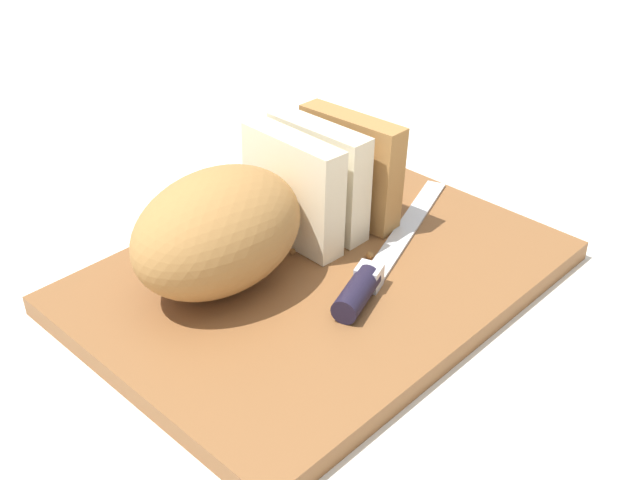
% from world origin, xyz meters
% --- Properties ---
extents(ground_plane, '(3.00, 3.00, 0.00)m').
position_xyz_m(ground_plane, '(0.00, 0.00, 0.00)').
color(ground_plane, silver).
extents(cutting_board, '(0.42, 0.32, 0.02)m').
position_xyz_m(cutting_board, '(0.00, 0.00, 0.01)').
color(cutting_board, brown).
rests_on(cutting_board, ground_plane).
extents(bread_loaf, '(0.26, 0.12, 0.11)m').
position_xyz_m(bread_loaf, '(-0.03, 0.05, 0.07)').
color(bread_loaf, '#A8753D').
rests_on(bread_loaf, cutting_board).
extents(bread_knife, '(0.25, 0.10, 0.02)m').
position_xyz_m(bread_knife, '(0.01, -0.05, 0.03)').
color(bread_knife, silver).
rests_on(bread_knife, cutting_board).
extents(crumb_near_knife, '(0.01, 0.01, 0.01)m').
position_xyz_m(crumb_near_knife, '(0.04, -0.02, 0.02)').
color(crumb_near_knife, '#996633').
rests_on(crumb_near_knife, cutting_board).
extents(crumb_near_loaf, '(0.01, 0.01, 0.01)m').
position_xyz_m(crumb_near_loaf, '(-0.00, 0.03, 0.02)').
color(crumb_near_loaf, '#996633').
rests_on(crumb_near_loaf, cutting_board).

